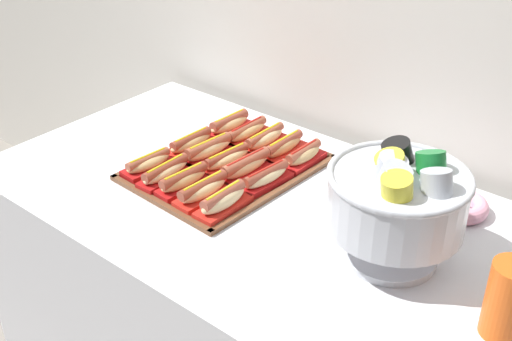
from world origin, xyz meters
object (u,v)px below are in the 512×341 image
Objects in this scene: hot_dog_14 at (303,156)px; cup_stack at (508,300)px; hot_dog_2 at (184,181)px; donut at (459,206)px; hot_dog_3 at (203,191)px; hot_dog_6 at (208,150)px; punch_bowl at (397,200)px; buffet_table at (265,307)px; hot_dog_0 at (148,164)px; hot_dog_7 at (227,160)px; hot_dog_13 at (284,147)px; hot_dog_11 at (247,132)px; hot_dog_10 at (229,125)px; hot_dog_12 at (265,139)px; hot_dog_4 at (223,201)px; hot_dog_9 at (266,178)px; hot_dog_1 at (166,172)px; hot_dog_8 at (246,167)px; hot_dog_5 at (191,143)px; serving_tray at (227,168)px.

hot_dog_14 is 0.76m from cup_stack.
hot_dog_2 reaches higher than donut.
hot_dog_6 is at bearing 129.55° from hot_dog_3.
cup_stack is (0.29, -0.07, -0.08)m from punch_bowl.
buffet_table is 9.91× the size of hot_dog_0.
hot_dog_7 is 0.18m from hot_dog_13.
hot_dog_10 is at bearing 177.27° from hot_dog_11.
donut is at bearing 7.58° from hot_dog_14.
hot_dog_10 reaches higher than hot_dog_12.
hot_dog_0 is at bearing -92.73° from hot_dog_10.
hot_dog_12 is (0.15, -0.01, -0.00)m from hot_dog_10.
hot_dog_3 is at bearing -50.45° from hot_dog_6.
hot_dog_4 is (0.30, -0.01, 0.00)m from hot_dog_0.
hot_dog_9 is 0.73m from cup_stack.
hot_dog_4 is at bearing -166.08° from punch_bowl.
hot_dog_2 is 0.98× the size of hot_dog_3.
cup_stack reaches higher than hot_dog_11.
hot_dog_2 is 0.34m from hot_dog_11.
hot_dog_1 is (0.07, -0.00, 0.00)m from hot_dog_0.
cup_stack is (0.87, 0.03, 0.05)m from hot_dog_2.
hot_dog_8 reaches higher than hot_dog_11.
hot_dog_8 reaches higher than hot_dog_7.
cup_stack is (0.94, 0.02, 0.05)m from hot_dog_1.
hot_dog_9 is (0.30, -0.01, -0.00)m from hot_dog_5.
serving_tray is at bearing -2.73° from hot_dog_6.
serving_tray is 2.97× the size of hot_dog_7.
hot_dog_13 is 0.84m from cup_stack.
hot_dog_13 is at bearing 62.83° from serving_tray.
hot_dog_3 is at bearing -38.98° from hot_dog_5.
hot_dog_0 is 0.95× the size of cup_stack.
hot_dog_6 reaches higher than hot_dog_1.
punch_bowl is at bearing -6.58° from serving_tray.
hot_dog_0 is at bearing -117.17° from hot_dog_12.
hot_dog_11 is (-0.21, 0.34, -0.00)m from hot_dog_4.
hot_dog_7 is (-0.14, 0.17, -0.00)m from hot_dog_4.
hot_dog_6 is (-0.27, 0.07, 0.41)m from buffet_table.
buffet_table is 0.46m from hot_dog_14.
hot_dog_12 is (-0.19, 0.23, 0.40)m from buffet_table.
buffet_table is 0.46m from hot_dog_2.
hot_dog_10 is at bearing -176.50° from donut.
hot_dog_0 is 0.08m from hot_dog_1.
hot_dog_12 is (0.17, 0.32, 0.00)m from hot_dog_0.
hot_dog_14 reaches higher than hot_dog_11.
hot_dog_3 is at bearing -140.89° from buffet_table.
hot_dog_6 is at bearing 177.27° from hot_dog_8.
hot_dog_14 reaches higher than serving_tray.
hot_dog_7 is 1.04× the size of hot_dog_11.
cup_stack is at bearing -18.22° from hot_dog_11.
hot_dog_13 reaches higher than buffet_table.
hot_dog_11 reaches higher than donut.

